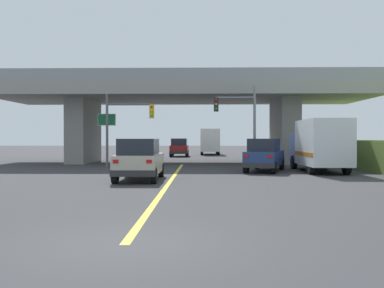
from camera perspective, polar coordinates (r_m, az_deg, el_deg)
ground at (r=35.41m, az=-1.14°, el=-2.53°), size 160.00×160.00×0.00m
overpass_bridge at (r=35.48m, az=-1.14°, el=5.64°), size 30.45×9.87×7.15m
lane_divider_stripe at (r=20.43m, az=-2.89°, el=-4.94°), size 0.20×24.62×0.01m
suv_lead at (r=20.63m, az=-7.12°, el=-2.08°), size 2.01×4.55×2.02m
suv_crossing at (r=26.22m, az=9.80°, el=-1.48°), size 3.18×4.99×2.02m
box_truck at (r=26.62m, az=16.90°, el=-0.12°), size 2.33×6.44×3.14m
sedan_oncoming at (r=47.10m, az=-1.73°, el=-0.47°), size 1.99×4.29×2.02m
traffic_signal_nearside at (r=29.15m, az=6.64°, el=3.69°), size 2.89×0.36×5.66m
traffic_signal_farside at (r=29.91m, az=-9.21°, el=3.10°), size 3.40×0.36×5.15m
highway_sign at (r=33.81m, az=-11.46°, el=2.37°), size 1.42×0.17×4.13m
semi_truck_distant at (r=52.67m, az=2.42°, el=0.36°), size 2.33×6.73×3.17m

